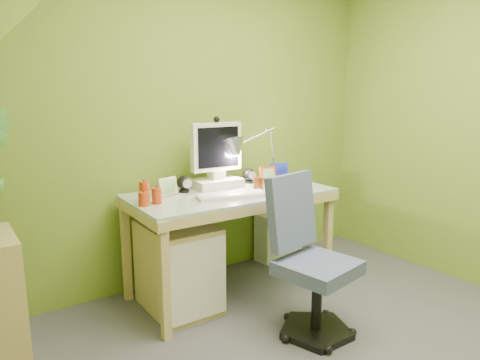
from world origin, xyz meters
TOP-DOWN VIEW (x-y plane):
  - wall_back at (0.00, 1.60)m, footprint 3.20×0.01m
  - desk at (0.04, 1.18)m, footprint 1.38×0.71m
  - monitor at (0.04, 1.36)m, footprint 0.42×0.25m
  - speaker_left at (-0.23, 1.34)m, footprint 0.11×0.11m
  - speaker_right at (0.31, 1.34)m, footprint 0.10×0.10m
  - keyboard at (-0.04, 1.04)m, footprint 0.48×0.25m
  - mousepad at (0.42, 1.04)m, footprint 0.24×0.18m
  - mouse at (0.42, 1.04)m, footprint 0.12×0.08m
  - amber_tumbler at (0.22, 1.10)m, footprint 0.07×0.07m
  - candle_cluster at (-0.56, 1.19)m, footprint 0.19×0.17m
  - photo_frame_red at (0.46, 1.30)m, footprint 0.14×0.02m
  - photo_frame_blue at (0.60, 1.34)m, footprint 0.14×0.08m
  - photo_frame_green at (-0.36, 1.32)m, footprint 0.14×0.05m
  - desk_lamp at (0.49, 1.36)m, footprint 0.58×0.35m
  - task_chair at (0.15, 0.43)m, footprint 0.54×0.54m
  - radiator at (0.74, 1.50)m, footprint 0.42×0.20m

SIDE VIEW (x-z plane):
  - radiator at x=0.74m, z-range 0.00..0.40m
  - desk at x=0.04m, z-range 0.00..0.73m
  - task_chair at x=0.15m, z-range 0.00..0.83m
  - mousepad at x=0.42m, z-range 0.73..0.74m
  - keyboard at x=-0.04m, z-range 0.73..0.76m
  - mouse at x=0.42m, z-range 0.73..0.77m
  - amber_tumbler at x=0.22m, z-range 0.73..0.83m
  - speaker_right at x=0.31m, z-range 0.73..0.85m
  - speaker_left at x=-0.23m, z-range 0.73..0.85m
  - photo_frame_red at x=0.46m, z-range 0.73..0.85m
  - photo_frame_green at x=-0.36m, z-range 0.73..0.85m
  - photo_frame_blue at x=0.60m, z-range 0.73..0.86m
  - candle_cluster at x=-0.56m, z-range 0.73..0.87m
  - monitor at x=0.04m, z-range 0.73..1.30m
  - desk_lamp at x=0.49m, z-range 0.73..1.32m
  - wall_back at x=0.00m, z-range 0.00..2.40m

